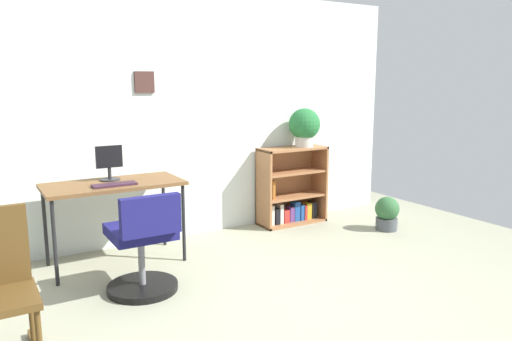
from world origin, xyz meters
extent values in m
plane|color=gray|center=(0.00, 0.00, 0.00)|extent=(6.24, 6.24, 0.00)
cube|color=silver|center=(0.00, 2.15, 1.21)|extent=(5.20, 0.10, 2.41)
cube|color=#412722|center=(-0.29, 2.09, 1.53)|extent=(0.18, 0.02, 0.19)
cube|color=brown|center=(-0.73, 1.69, 0.69)|extent=(1.12, 0.56, 0.03)
cylinder|color=black|center=(-1.25, 1.45, 0.34)|extent=(0.03, 0.03, 0.68)
cylinder|color=black|center=(-0.21, 1.45, 0.34)|extent=(0.03, 0.03, 0.68)
cylinder|color=black|center=(-1.25, 1.93, 0.34)|extent=(0.03, 0.03, 0.68)
cylinder|color=black|center=(-0.21, 1.93, 0.34)|extent=(0.03, 0.03, 0.68)
cylinder|color=#262628|center=(-0.72, 1.81, 0.71)|extent=(0.17, 0.17, 0.01)
cylinder|color=#262628|center=(-0.72, 1.81, 0.77)|extent=(0.03, 0.03, 0.10)
cube|color=black|center=(-0.72, 1.80, 0.91)|extent=(0.22, 0.02, 0.19)
cube|color=#341D2B|center=(-0.75, 1.56, 0.71)|extent=(0.35, 0.12, 0.02)
cylinder|color=black|center=(-0.72, 1.03, 0.03)|extent=(0.52, 0.52, 0.05)
cylinder|color=slate|center=(-0.72, 1.03, 0.23)|extent=(0.05, 0.05, 0.37)
cube|color=#181755|center=(-0.72, 1.03, 0.46)|extent=(0.44, 0.44, 0.08)
cube|color=#181755|center=(-0.72, 0.78, 0.64)|extent=(0.42, 0.07, 0.28)
cylinder|color=#513818|center=(-1.52, 0.26, 0.21)|extent=(0.03, 0.03, 0.34)
cylinder|color=#513818|center=(-1.52, 0.58, 0.21)|extent=(0.03, 0.03, 0.34)
cube|color=#99633C|center=(0.89, 1.92, 0.42)|extent=(0.02, 0.30, 0.84)
cube|color=#99633C|center=(1.63, 1.92, 0.42)|extent=(0.02, 0.30, 0.84)
cube|color=#99633C|center=(1.26, 1.92, 0.83)|extent=(0.76, 0.30, 0.02)
cube|color=#99633C|center=(1.26, 1.92, 0.01)|extent=(0.76, 0.30, 0.02)
cube|color=#99633C|center=(1.26, 2.06, 0.42)|extent=(0.76, 0.02, 0.84)
cube|color=#99633C|center=(1.26, 1.92, 0.30)|extent=(0.71, 0.28, 0.02)
cube|color=#99633C|center=(1.26, 1.92, 0.57)|extent=(0.71, 0.28, 0.02)
cube|color=beige|center=(0.93, 1.91, 0.10)|extent=(0.03, 0.10, 0.16)
cube|color=beige|center=(0.97, 1.91, 0.13)|extent=(0.05, 0.10, 0.21)
cube|color=black|center=(1.04, 1.91, 0.11)|extent=(0.05, 0.11, 0.17)
cube|color=beige|center=(1.09, 1.91, 0.13)|extent=(0.04, 0.10, 0.21)
cube|color=#B22D28|center=(1.16, 1.91, 0.09)|extent=(0.07, 0.10, 0.14)
cube|color=#593372|center=(1.23, 1.91, 0.11)|extent=(0.06, 0.09, 0.16)
cube|color=#1E478C|center=(1.30, 1.91, 0.13)|extent=(0.07, 0.10, 0.21)
cube|color=#1E478C|center=(1.36, 1.91, 0.11)|extent=(0.05, 0.11, 0.18)
cube|color=#B22D28|center=(1.41, 1.91, 0.10)|extent=(0.03, 0.13, 0.16)
cube|color=#B79323|center=(1.46, 1.91, 0.11)|extent=(0.07, 0.09, 0.18)
cube|color=black|center=(1.53, 1.91, 0.12)|extent=(0.06, 0.11, 0.19)
cube|color=#99591E|center=(0.94, 1.91, 0.41)|extent=(0.04, 0.10, 0.18)
cube|color=#99591E|center=(0.98, 1.91, 0.41)|extent=(0.03, 0.12, 0.20)
cylinder|color=#B7B2A8|center=(1.40, 1.90, 0.89)|extent=(0.20, 0.20, 0.11)
sphere|color=#236732|center=(1.40, 1.90, 1.08)|extent=(0.34, 0.34, 0.34)
cylinder|color=#474C51|center=(1.97, 1.20, 0.06)|extent=(0.22, 0.22, 0.13)
sphere|color=#305F35|center=(1.97, 1.20, 0.23)|extent=(0.25, 0.25, 0.25)
camera|label=1|loc=(-1.76, -2.36, 1.54)|focal=34.43mm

